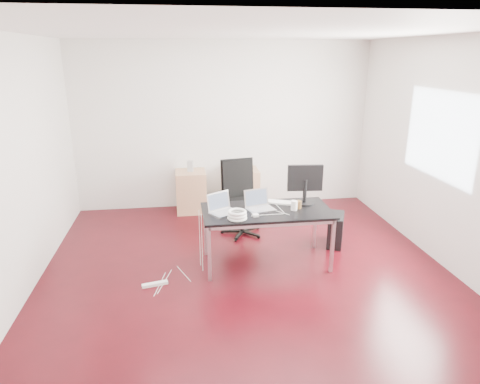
{
  "coord_description": "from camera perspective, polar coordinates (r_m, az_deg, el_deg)",
  "views": [
    {
      "loc": [
        -0.76,
        -4.73,
        2.58
      ],
      "look_at": [
        0.0,
        0.55,
        0.85
      ],
      "focal_mm": 32.0,
      "sensor_mm": 36.0,
      "label": 1
    }
  ],
  "objects": [
    {
      "name": "desk",
      "position": [
        5.34,
        3.58,
        -2.93
      ],
      "size": [
        1.6,
        0.8,
        0.73
      ],
      "color": "black",
      "rests_on": "ground"
    },
    {
      "name": "laptop_right",
      "position": [
        5.34,
        2.54,
        -1.67
      ],
      "size": [
        0.39,
        0.34,
        0.23
      ],
      "rotation": [
        0.0,
        0.0,
        0.29
      ],
      "color": "silver",
      "rests_on": "desk"
    },
    {
      "name": "wastebasket",
      "position": [
        7.32,
        -3.4,
        -1.53
      ],
      "size": [
        0.28,
        0.28,
        0.28
      ],
      "primitive_type": "cylinder",
      "rotation": [
        0.0,
        0.0,
        -0.17
      ],
      "color": "black",
      "rests_on": "ground"
    },
    {
      "name": "keyboard",
      "position": [
        5.58,
        5.1,
        -1.35
      ],
      "size": [
        0.46,
        0.3,
        0.02
      ],
      "primitive_type": "cube",
      "rotation": [
        0.0,
        0.0,
        -0.4
      ],
      "color": "white",
      "rests_on": "desk"
    },
    {
      "name": "pc_tower",
      "position": [
        6.18,
        12.61,
        -4.93
      ],
      "size": [
        0.37,
        0.49,
        0.44
      ],
      "primitive_type": "cube",
      "rotation": [
        0.0,
        0.0,
        -0.42
      ],
      "color": "black",
      "rests_on": "ground"
    },
    {
      "name": "filing_cabinet_left",
      "position": [
        7.31,
        -6.54,
        0.09
      ],
      "size": [
        0.5,
        0.5,
        0.7
      ],
      "primitive_type": "cube",
      "color": "tan",
      "rests_on": "ground"
    },
    {
      "name": "filing_cabinet_right",
      "position": [
        7.38,
        0.44,
        0.4
      ],
      "size": [
        0.5,
        0.5,
        0.7
      ],
      "primitive_type": "cube",
      "color": "tan",
      "rests_on": "ground"
    },
    {
      "name": "laptop_left",
      "position": [
        5.23,
        -2.41,
        -2.12
      ],
      "size": [
        0.41,
        0.39,
        0.23
      ],
      "rotation": [
        0.0,
        0.0,
        0.56
      ],
      "color": "silver",
      "rests_on": "desk"
    },
    {
      "name": "navy_garment",
      "position": [
        7.32,
        0.32,
        3.45
      ],
      "size": [
        0.33,
        0.27,
        0.09
      ],
      "primitive_type": "cube",
      "rotation": [
        0.0,
        0.0,
        0.12
      ],
      "color": "black",
      "rests_on": "filing_cabinet_right"
    },
    {
      "name": "cup_white",
      "position": [
        5.33,
        7.23,
        -1.79
      ],
      "size": [
        0.08,
        0.08,
        0.12
      ],
      "primitive_type": "cylinder",
      "rotation": [
        0.0,
        0.0,
        0.02
      ],
      "color": "white",
      "rests_on": "desk"
    },
    {
      "name": "cable_coil",
      "position": [
        5.0,
        -0.38,
        -3.08
      ],
      "size": [
        0.24,
        0.24,
        0.11
      ],
      "rotation": [
        0.0,
        0.0,
        0.23
      ],
      "color": "white",
      "rests_on": "desk"
    },
    {
      "name": "speaker",
      "position": [
        7.19,
        -6.65,
        3.45
      ],
      "size": [
        0.11,
        0.1,
        0.18
      ],
      "primitive_type": "cube",
      "rotation": [
        0.0,
        0.0,
        -0.24
      ],
      "color": "#9E9E9E",
      "rests_on": "filing_cabinet_left"
    },
    {
      "name": "monitor",
      "position": [
        5.53,
        8.66,
        1.31
      ],
      "size": [
        0.45,
        0.26,
        0.51
      ],
      "rotation": [
        0.0,
        0.0,
        -0.1
      ],
      "color": "black",
      "rests_on": "desk"
    },
    {
      "name": "power_strip",
      "position": [
        5.2,
        -11.28,
        -11.95
      ],
      "size": [
        0.31,
        0.13,
        0.04
      ],
      "primitive_type": "cube",
      "rotation": [
        0.0,
        0.0,
        0.23
      ],
      "color": "white",
      "rests_on": "ground"
    },
    {
      "name": "power_adapter",
      "position": [
        5.11,
        2.09,
        -3.12
      ],
      "size": [
        0.08,
        0.08,
        0.03
      ],
      "primitive_type": "cube",
      "rotation": [
        0.0,
        0.0,
        0.08
      ],
      "color": "white",
      "rests_on": "desk"
    },
    {
      "name": "room_shell",
      "position": [
        4.94,
        1.33,
        4.18
      ],
      "size": [
        5.0,
        5.0,
        5.0
      ],
      "color": "#34050B",
      "rests_on": "ground"
    },
    {
      "name": "cup_brown",
      "position": [
        5.4,
        7.8,
        -1.68
      ],
      "size": [
        0.09,
        0.09,
        0.1
      ],
      "primitive_type": "cylinder",
      "rotation": [
        0.0,
        0.0,
        0.23
      ],
      "color": "brown",
      "rests_on": "desk"
    },
    {
      "name": "office_chair",
      "position": [
        6.32,
        0.05,
        -0.23
      ],
      "size": [
        0.55,
        0.57,
        1.08
      ],
      "rotation": [
        0.0,
        0.0,
        0.17
      ],
      "color": "black",
      "rests_on": "ground"
    }
  ]
}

